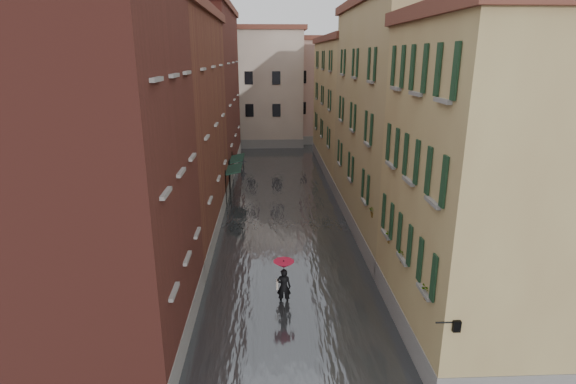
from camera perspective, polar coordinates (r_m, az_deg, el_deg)
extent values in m
plane|color=#5C5C5F|center=(19.90, 0.60, -14.51)|extent=(120.00, 120.00, 0.00)
cube|color=#42464A|center=(31.68, -0.68, -1.97)|extent=(10.00, 60.00, 0.20)
cube|color=maroon|center=(16.58, -23.85, 1.90)|extent=(6.00, 8.00, 13.00)
cube|color=brown|center=(26.95, -15.61, 7.53)|extent=(6.00, 14.00, 12.50)
cube|color=maroon|center=(41.52, -11.15, 12.01)|extent=(6.00, 16.00, 14.00)
cube|color=#9D8051|center=(17.55, 24.52, 0.05)|extent=(6.00, 8.00, 11.50)
cube|color=tan|center=(27.41, 14.51, 8.29)|extent=(6.00, 14.00, 13.00)
cube|color=#9D8051|center=(41.96, 8.54, 10.47)|extent=(6.00, 16.00, 11.50)
cube|color=beige|center=(55.11, -4.78, 12.90)|extent=(12.00, 9.00, 13.00)
cube|color=tan|center=(57.53, 4.52, 12.58)|extent=(10.00, 9.00, 12.00)
cube|color=black|center=(32.59, -6.87, 2.95)|extent=(1.09, 2.81, 0.31)
cylinder|color=black|center=(31.59, -7.88, 0.29)|extent=(0.06, 0.06, 2.80)
cylinder|color=black|center=(34.27, -7.47, 1.64)|extent=(0.06, 0.06, 2.80)
cube|color=black|center=(35.92, -6.48, 4.28)|extent=(1.09, 2.78, 0.31)
cylinder|color=black|center=(34.89, -7.38, 1.92)|extent=(0.06, 0.06, 2.80)
cylinder|color=black|center=(37.57, -7.05, 3.02)|extent=(0.06, 0.06, 2.80)
cylinder|color=black|center=(14.07, 19.43, -15.35)|extent=(0.60, 0.05, 0.05)
cube|color=black|center=(14.24, 20.56, -15.56)|extent=(0.22, 0.22, 0.35)
cube|color=beige|center=(14.24, 20.56, -15.56)|extent=(0.14, 0.14, 0.24)
cube|color=brown|center=(15.33, 17.53, -12.11)|extent=(0.22, 0.85, 0.18)
imported|color=#265926|center=(15.14, 17.67, -10.71)|extent=(0.59, 0.51, 0.66)
cube|color=brown|center=(17.60, 14.61, -7.93)|extent=(0.22, 0.85, 0.18)
imported|color=#265926|center=(17.43, 14.71, -6.68)|extent=(0.59, 0.51, 0.66)
cube|color=brown|center=(19.21, 13.04, -5.65)|extent=(0.22, 0.85, 0.18)
imported|color=#265926|center=(19.06, 13.13, -4.48)|extent=(0.59, 0.51, 0.66)
cube|color=brown|center=(22.00, 10.96, -2.57)|extent=(0.22, 0.85, 0.18)
imported|color=#265926|center=(21.86, 11.02, -1.54)|extent=(0.59, 0.51, 0.66)
imported|color=black|center=(19.73, -0.54, -11.96)|extent=(0.66, 0.48, 1.70)
cube|color=#BAAD9B|center=(19.72, -1.37, -11.65)|extent=(0.08, 0.30, 0.38)
cylinder|color=black|center=(19.49, -0.54, -10.67)|extent=(0.02, 0.02, 1.00)
cone|color=#B80C29|center=(19.24, -0.55, -9.17)|extent=(0.91, 0.91, 0.28)
imported|color=black|center=(42.39, -5.74, 3.74)|extent=(0.82, 0.70, 1.46)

